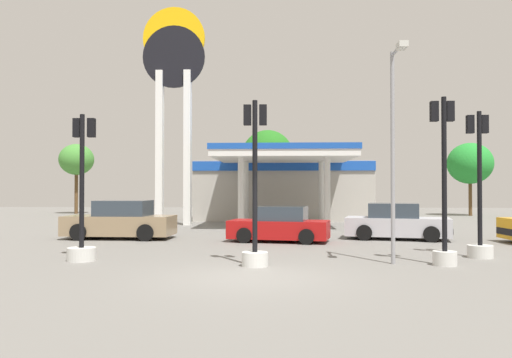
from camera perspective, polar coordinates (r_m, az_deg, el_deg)
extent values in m
plane|color=slate|center=(12.76, -0.68, -10.76)|extent=(90.00, 90.00, 0.00)
cube|color=#ADA89E|center=(35.71, 3.01, -1.32)|extent=(11.65, 5.67, 3.92)
cube|color=#194CB2|center=(32.86, 3.03, 1.46)|extent=(11.65, 0.12, 0.60)
cube|color=white|center=(29.06, 3.07, 2.48)|extent=(7.53, 7.15, 0.35)
cube|color=#194CB2|center=(29.08, 3.07, 3.12)|extent=(7.63, 7.25, 0.30)
cylinder|color=silver|center=(27.12, -1.68, -1.61)|extent=(0.32, 0.32, 3.75)
cylinder|color=silver|center=(27.15, 7.88, -1.60)|extent=(0.32, 0.32, 3.75)
cylinder|color=silver|center=(31.04, -1.12, -1.53)|extent=(0.32, 0.32, 3.75)
cylinder|color=silver|center=(31.07, 7.22, -1.52)|extent=(0.32, 0.32, 3.75)
cube|color=#4C4C51|center=(29.05, 3.08, -4.18)|extent=(0.90, 0.60, 1.10)
cube|color=white|center=(30.84, -10.59, 3.42)|extent=(0.40, 0.56, 9.06)
cube|color=white|center=(30.51, -7.57, 3.46)|extent=(0.40, 0.56, 9.06)
cylinder|color=black|center=(31.53, -9.06, 13.18)|extent=(3.66, 0.22, 3.66)
cylinder|color=#F2B20C|center=(31.84, -9.05, 15.09)|extent=(3.66, 0.22, 3.66)
cube|color=white|center=(31.73, -9.03, 14.12)|extent=(3.36, 0.08, 0.66)
cylinder|color=black|center=(22.55, -19.00, -5.57)|extent=(0.70, 0.26, 0.69)
cylinder|color=black|center=(24.26, -17.22, -5.25)|extent=(0.70, 0.26, 0.69)
cylinder|color=black|center=(21.57, -12.11, -5.81)|extent=(0.70, 0.26, 0.69)
cylinder|color=black|center=(23.35, -10.77, -5.45)|extent=(0.70, 0.26, 0.69)
cube|color=#8C7556|center=(22.87, -14.81, -4.96)|extent=(4.61, 2.07, 0.82)
cube|color=#2D3842|center=(22.78, -14.42, -3.18)|extent=(2.23, 1.77, 0.69)
cube|color=black|center=(23.72, -19.91, -5.07)|extent=(0.20, 1.81, 0.26)
cylinder|color=black|center=(23.55, 18.58, -5.43)|extent=(0.68, 0.36, 0.65)
cylinder|color=black|center=(21.82, 18.81, -5.79)|extent=(0.68, 0.36, 0.65)
cylinder|color=black|center=(23.57, 12.15, -5.46)|extent=(0.68, 0.36, 0.65)
cylinder|color=black|center=(21.84, 11.86, -5.81)|extent=(0.68, 0.36, 0.65)
cube|color=#B2B2BA|center=(22.64, 15.35, -5.09)|extent=(4.54, 2.69, 0.77)
cube|color=#2D3842|center=(22.60, 14.95, -3.41)|extent=(2.33, 1.99, 0.65)
cube|color=black|center=(22.73, 20.63, -5.33)|extent=(0.50, 1.67, 0.24)
cylinder|color=black|center=(20.40, -1.30, -6.24)|extent=(0.63, 0.32, 0.60)
cylinder|color=black|center=(21.96, -0.20, -5.86)|extent=(0.63, 0.32, 0.60)
cylinder|color=black|center=(19.91, 5.59, -6.36)|extent=(0.63, 0.32, 0.60)
cylinder|color=black|center=(21.51, 6.20, -5.96)|extent=(0.63, 0.32, 0.60)
cube|color=#A51111|center=(20.89, 2.55, -5.57)|extent=(4.21, 2.38, 0.72)
cube|color=#2D3842|center=(20.82, 2.93, -3.86)|extent=(2.13, 1.80, 0.60)
cube|color=black|center=(21.36, -2.60, -5.75)|extent=(0.41, 1.57, 0.23)
cube|color=black|center=(22.47, 26.11, -5.27)|extent=(0.21, 1.79, 0.26)
cylinder|color=silver|center=(17.57, 23.51, -7.35)|extent=(0.77, 0.77, 0.39)
cylinder|color=black|center=(17.46, 23.46, 0.09)|extent=(0.14, 0.14, 4.16)
cube|color=black|center=(17.65, 22.56, 5.60)|extent=(0.21, 0.20, 0.57)
sphere|color=red|center=(17.79, 22.42, 6.13)|extent=(0.15, 0.15, 0.15)
sphere|color=#D89E0C|center=(17.76, 22.43, 5.56)|extent=(0.15, 0.15, 0.15)
sphere|color=green|center=(17.75, 22.43, 4.98)|extent=(0.15, 0.15, 0.15)
cube|color=black|center=(17.80, 23.90, 5.55)|extent=(0.21, 0.20, 0.57)
sphere|color=red|center=(17.94, 23.75, 6.08)|extent=(0.15, 0.15, 0.15)
sphere|color=#D89E0C|center=(17.92, 23.76, 5.51)|extent=(0.15, 0.15, 0.15)
sphere|color=green|center=(17.90, 23.76, 4.94)|extent=(0.15, 0.15, 0.15)
cylinder|color=silver|center=(16.30, -18.71, -7.87)|extent=(0.84, 0.84, 0.40)
cylinder|color=black|center=(16.18, -18.67, -0.19)|extent=(0.14, 0.14, 3.96)
cube|color=black|center=(16.51, -19.15, 5.36)|extent=(0.21, 0.20, 0.57)
sphere|color=red|center=(16.65, -18.99, 5.93)|extent=(0.15, 0.15, 0.15)
sphere|color=#D89E0C|center=(16.63, -18.99, 5.31)|extent=(0.15, 0.15, 0.15)
sphere|color=green|center=(16.61, -18.99, 4.69)|extent=(0.15, 0.15, 0.15)
cube|color=black|center=(16.35, -17.71, 5.41)|extent=(0.21, 0.20, 0.57)
sphere|color=red|center=(16.49, -17.56, 5.99)|extent=(0.15, 0.15, 0.15)
sphere|color=#D89E0C|center=(16.47, -17.56, 5.36)|extent=(0.15, 0.15, 0.15)
sphere|color=green|center=(16.45, -17.56, 4.74)|extent=(0.15, 0.15, 0.15)
cylinder|color=silver|center=(14.42, -0.12, -8.84)|extent=(0.73, 0.73, 0.39)
cylinder|color=black|center=(14.29, -0.12, 0.33)|extent=(0.14, 0.14, 4.20)
cube|color=black|center=(14.60, -0.96, 7.07)|extent=(0.21, 0.20, 0.57)
sphere|color=red|center=(14.75, -0.93, 7.70)|extent=(0.15, 0.15, 0.15)
sphere|color=#D89E0C|center=(14.72, -0.93, 7.00)|extent=(0.15, 0.15, 0.15)
sphere|color=green|center=(14.70, -0.93, 6.31)|extent=(0.15, 0.15, 0.15)
cube|color=black|center=(14.58, 0.78, 7.08)|extent=(0.21, 0.20, 0.57)
sphere|color=red|center=(14.72, 0.80, 7.71)|extent=(0.15, 0.15, 0.15)
sphere|color=#D89E0C|center=(14.70, 0.80, 7.02)|extent=(0.15, 0.15, 0.15)
sphere|color=green|center=(14.67, 0.80, 6.32)|extent=(0.15, 0.15, 0.15)
cylinder|color=silver|center=(15.49, 20.12, -8.22)|extent=(0.66, 0.66, 0.40)
cylinder|color=black|center=(15.37, 20.07, 0.54)|extent=(0.14, 0.14, 4.33)
cube|color=black|center=(15.61, 19.08, 7.07)|extent=(0.21, 0.20, 0.57)
sphere|color=red|center=(15.75, 18.95, 7.66)|extent=(0.15, 0.15, 0.15)
sphere|color=#D89E0C|center=(15.73, 18.95, 7.01)|extent=(0.15, 0.15, 0.15)
sphere|color=green|center=(15.70, 18.95, 6.36)|extent=(0.15, 0.15, 0.15)
cube|color=black|center=(15.74, 20.62, 7.01)|extent=(0.21, 0.20, 0.57)
sphere|color=red|center=(15.88, 20.48, 7.60)|extent=(0.15, 0.15, 0.15)
sphere|color=#D89E0C|center=(15.85, 20.49, 6.95)|extent=(0.15, 0.15, 0.15)
sphere|color=green|center=(15.83, 20.49, 6.31)|extent=(0.15, 0.15, 0.15)
cylinder|color=brown|center=(45.91, -19.23, -1.47)|extent=(0.28, 0.28, 3.49)
ellipsoid|color=#448A36|center=(45.97, -19.21, 2.05)|extent=(2.87, 2.87, 2.60)
cylinder|color=brown|center=(43.03, 1.29, -1.73)|extent=(0.27, 0.27, 3.23)
ellipsoid|color=#256F1E|center=(43.11, 1.28, 2.57)|extent=(4.31, 4.31, 4.30)
cylinder|color=brown|center=(43.59, 22.58, -1.94)|extent=(0.26, 0.26, 2.79)
ellipsoid|color=#258B30|center=(43.63, 22.56, 1.61)|extent=(3.47, 3.47, 3.20)
cylinder|color=gray|center=(15.27, 14.86, 2.31)|extent=(0.12, 0.12, 6.07)
cylinder|color=gray|center=(15.14, 15.30, 13.60)|extent=(0.09, 1.20, 0.09)
cube|color=beige|center=(14.57, 15.83, 14.00)|extent=(0.24, 0.44, 0.16)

